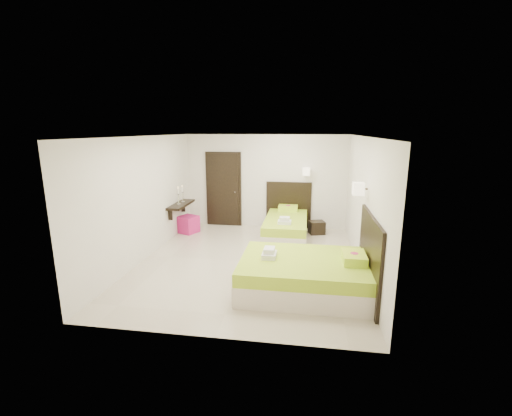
# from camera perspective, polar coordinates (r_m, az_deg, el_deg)

# --- Properties ---
(floor) EXTENTS (5.50, 5.50, 0.00)m
(floor) POSITION_cam_1_polar(r_m,az_deg,el_deg) (7.34, -1.14, -8.90)
(floor) COLOR #BDB19C
(floor) RESTS_ON ground
(bed_single) EXTENTS (1.26, 2.09, 1.73)m
(bed_single) POSITION_cam_1_polar(r_m,az_deg,el_deg) (8.84, 5.06, -2.95)
(bed_single) COLOR beige
(bed_single) RESTS_ON ground
(bed_double) EXTENTS (2.19, 1.86, 1.81)m
(bed_double) POSITION_cam_1_polar(r_m,az_deg,el_deg) (6.06, 8.69, -10.68)
(bed_double) COLOR beige
(bed_double) RESTS_ON ground
(nightstand) EXTENTS (0.47, 0.44, 0.34)m
(nightstand) POSITION_cam_1_polar(r_m,az_deg,el_deg) (9.31, 10.09, -3.20)
(nightstand) COLOR black
(nightstand) RESTS_ON ground
(ottoman) EXTENTS (0.60, 0.60, 0.45)m
(ottoman) POSITION_cam_1_polar(r_m,az_deg,el_deg) (9.43, -11.23, -2.68)
(ottoman) COLOR #AB165D
(ottoman) RESTS_ON ground
(door) EXTENTS (1.02, 0.15, 2.14)m
(door) POSITION_cam_1_polar(r_m,az_deg,el_deg) (9.84, -5.41, 3.08)
(door) COLOR black
(door) RESTS_ON ground
(console_shelf) EXTENTS (0.35, 1.20, 0.78)m
(console_shelf) POSITION_cam_1_polar(r_m,az_deg,el_deg) (9.12, -12.45, 0.54)
(console_shelf) COLOR black
(console_shelf) RESTS_ON ground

